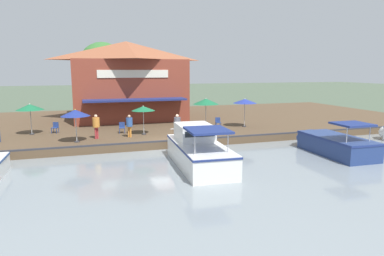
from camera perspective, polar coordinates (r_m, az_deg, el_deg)
The scene contains 19 objects.
ground_plane at distance 24.02m, azimuth -3.73°, elevation -3.68°, with size 220.00×220.00×0.00m, color #4C5B47.
quay_deck at distance 34.55m, azimuth -8.20°, elevation 0.85°, with size 22.00×56.00×0.60m, color brown.
quay_edge_fender at distance 23.97m, azimuth -3.81°, elevation -2.12°, with size 0.20×50.40×0.10m, color #2D2D33.
waterfront_restaurant at distance 36.24m, azimuth -10.75°, elevation 7.96°, with size 11.26×11.18×7.80m.
patio_umbrella_mid_patio_left at distance 30.13m, azimuth 8.81°, elevation 4.45°, with size 2.04×2.04×2.49m.
patio_umbrella_near_quay_edge at distance 24.67m, azimuth -18.88°, elevation 2.39°, with size 1.95×1.95×2.30m.
patio_umbrella_far_corner at distance 26.44m, azimuth -8.12°, elevation 3.23°, with size 1.78×1.78×2.24m.
patio_umbrella_back_row at distance 28.96m, azimuth -25.41°, elevation 3.17°, with size 2.02×2.02×2.40m.
patio_umbrella_mid_patio_right at distance 29.74m, azimuth 2.33°, elevation 4.45°, with size 2.24×2.24×2.53m.
cafe_chair_back_row_seat at distance 29.15m, azimuth -21.83°, elevation 0.17°, with size 0.56×0.56×0.85m.
cafe_chair_under_first_umbrella at distance 27.59m, azimuth -11.59°, elevation 0.17°, with size 0.49×0.49×0.85m.
cafe_chair_far_corner_seat at distance 29.81m, azimuth 4.36°, elevation 1.04°, with size 0.51×0.51×0.85m.
person_mid_patio at distance 25.60m, azimuth -15.69°, elevation 0.73°, with size 0.50×0.50×1.77m.
person_near_entrance at distance 25.65m, azimuth -10.40°, elevation 0.78°, with size 0.47×0.47×1.67m.
person_at_quay_edge at distance 25.10m, azimuth -2.47°, elevation 0.85°, with size 0.49×0.49×1.74m.
motorboat_mid_row at distance 20.31m, azimuth 0.65°, elevation -3.43°, with size 7.97×2.93×2.42m.
motorboat_outer_channel at distance 24.61m, azimuth 22.10°, elevation -2.29°, with size 6.34×2.55×2.26m.
tree_upstream_bank at distance 39.33m, azimuth -14.93°, elevation 9.84°, with size 5.35×5.09×7.96m.
tree_behind_restaurant at distance 41.57m, azimuth -9.97°, elevation 9.47°, with size 5.16×4.92×7.49m.
Camera 1 is at (22.68, -5.64, 5.54)m, focal length 32.00 mm.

